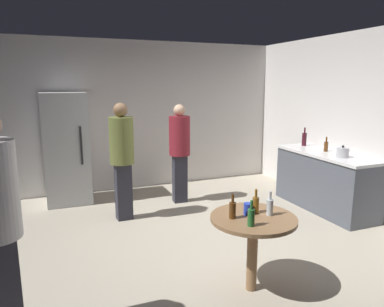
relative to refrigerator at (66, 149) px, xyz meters
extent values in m
cube|color=#B2A893|center=(1.41, -2.20, -0.95)|extent=(5.20, 5.20, 0.10)
cube|color=silver|center=(1.41, 0.43, 0.45)|extent=(5.32, 0.06, 2.70)
cube|color=silver|center=(4.04, -2.20, 0.45)|extent=(0.06, 5.20, 2.70)
cube|color=silver|center=(0.00, 0.00, 0.00)|extent=(0.70, 0.65, 1.80)
cube|color=#262628|center=(0.21, -0.34, 0.09)|extent=(0.03, 0.03, 0.60)
cube|color=#4C515B|center=(3.69, -1.87, -0.47)|extent=(0.60, 1.68, 0.86)
cube|color=silver|center=(3.69, -1.87, -0.02)|extent=(0.64, 1.72, 0.04)
cylinder|color=#B2B2B7|center=(3.64, -2.22, 0.07)|extent=(0.17, 0.17, 0.14)
sphere|color=black|center=(3.64, -2.22, 0.16)|extent=(0.04, 0.04, 0.04)
cone|color=#B2B2B7|center=(3.76, -2.22, 0.08)|extent=(0.09, 0.04, 0.06)
cylinder|color=#3F141E|center=(3.77, -1.23, 0.11)|extent=(0.08, 0.08, 0.22)
cylinder|color=#3F141E|center=(3.77, -1.23, 0.26)|extent=(0.03, 0.03, 0.09)
cylinder|color=#593314|center=(3.74, -1.77, 0.07)|extent=(0.06, 0.06, 0.15)
cylinder|color=#593314|center=(3.74, -1.77, 0.19)|extent=(0.02, 0.02, 0.08)
cylinder|color=olive|center=(1.46, -3.37, -0.55)|extent=(0.10, 0.10, 0.70)
cylinder|color=olive|center=(1.46, -3.37, -0.18)|extent=(0.80, 0.80, 0.03)
cylinder|color=#8C5919|center=(1.54, -3.28, -0.09)|extent=(0.06, 0.06, 0.15)
cylinder|color=#8C5919|center=(1.54, -3.28, 0.02)|extent=(0.02, 0.02, 0.08)
cylinder|color=#593314|center=(1.27, -3.32, -0.09)|extent=(0.06, 0.06, 0.15)
cylinder|color=#593314|center=(1.27, -3.32, 0.02)|extent=(0.02, 0.02, 0.08)
cylinder|color=#26662D|center=(1.33, -3.54, -0.09)|extent=(0.06, 0.06, 0.15)
cylinder|color=#26662D|center=(1.33, -3.54, 0.02)|extent=(0.02, 0.02, 0.08)
cylinder|color=silver|center=(1.63, -3.38, -0.09)|extent=(0.06, 0.06, 0.15)
cylinder|color=silver|center=(1.63, -3.38, 0.02)|extent=(0.02, 0.02, 0.08)
cylinder|color=blue|center=(1.44, -3.30, -0.11)|extent=(0.08, 0.08, 0.11)
cube|color=#2D2D38|center=(0.70, -1.11, -0.49)|extent=(0.23, 0.18, 0.83)
cylinder|color=olive|center=(0.70, -1.11, 0.26)|extent=(0.36, 0.36, 0.66)
sphere|color=#8C6647|center=(0.70, -1.11, 0.68)|extent=(0.20, 0.20, 0.20)
cube|color=#2D2D38|center=(-0.62, -3.35, -0.46)|extent=(0.25, 0.27, 0.88)
cube|color=#2D2D38|center=(1.71, -0.70, -0.50)|extent=(0.23, 0.18, 0.80)
cylinder|color=maroon|center=(1.71, -0.70, 0.21)|extent=(0.36, 0.36, 0.63)
sphere|color=#D8AD8C|center=(1.71, -0.70, 0.62)|extent=(0.19, 0.19, 0.19)
camera|label=1|loc=(-0.21, -6.01, 1.04)|focal=33.07mm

